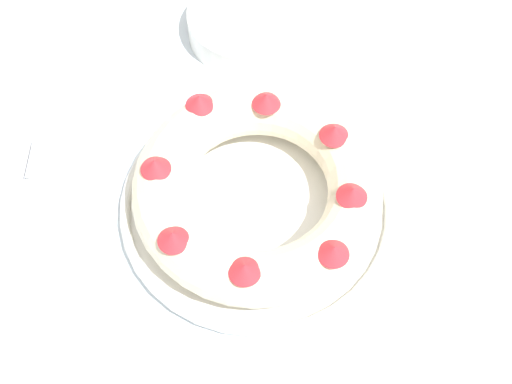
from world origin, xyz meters
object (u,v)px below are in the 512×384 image
(serving_dish, at_px, (256,210))
(side_bowl, at_px, (246,23))
(serving_knife, at_px, (5,219))
(bundt_cake, at_px, (256,192))
(cake_knife, at_px, (53,212))
(fork, at_px, (30,198))

(serving_dish, distance_m, side_bowl, 0.29)
(serving_dish, xyz_separation_m, serving_knife, (-0.30, -0.02, -0.01))
(bundt_cake, bearing_deg, serving_knife, -176.84)
(bundt_cake, bearing_deg, serving_dish, 92.80)
(bundt_cake, height_order, cake_knife, bundt_cake)
(serving_dish, bearing_deg, fork, 177.26)
(serving_dish, distance_m, serving_knife, 0.30)
(fork, bearing_deg, bundt_cake, -7.14)
(bundt_cake, relative_size, fork, 1.49)
(serving_knife, height_order, side_bowl, side_bowl)
(bundt_cake, distance_m, fork, 0.28)
(side_bowl, bearing_deg, fork, -132.71)
(serving_dish, xyz_separation_m, cake_knife, (-0.25, -0.01, -0.01))
(serving_dish, relative_size, serving_knife, 1.53)
(side_bowl, bearing_deg, cake_knife, -127.31)
(fork, xyz_separation_m, cake_knife, (0.03, -0.02, 0.00))
(serving_knife, xyz_separation_m, cake_knife, (0.06, 0.01, 0.00))
(bundt_cake, height_order, serving_knife, bundt_cake)
(fork, relative_size, side_bowl, 1.17)
(fork, bearing_deg, serving_dish, -7.12)
(bundt_cake, bearing_deg, side_bowl, 93.95)
(fork, height_order, side_bowl, side_bowl)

